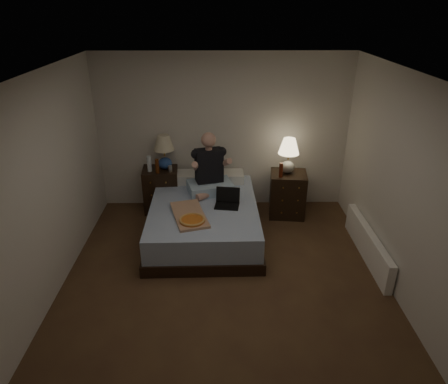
{
  "coord_description": "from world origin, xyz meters",
  "views": [
    {
      "loc": [
        -0.06,
        -3.9,
        3.16
      ],
      "look_at": [
        0.0,
        0.9,
        0.85
      ],
      "focal_mm": 32.0,
      "sensor_mm": 36.0,
      "label": 1
    }
  ],
  "objects_px": {
    "lamp_left": "(164,152)",
    "lamp_right": "(288,156)",
    "nightstand_left": "(161,189)",
    "person": "(210,164)",
    "bed": "(204,219)",
    "beer_bottle_right": "(281,170)",
    "beer_bottle_left": "(157,166)",
    "soda_can": "(170,169)",
    "nightstand_right": "(287,194)",
    "pizza_box": "(192,221)",
    "laptop": "(227,199)",
    "radiator": "(368,244)",
    "water_bottle": "(149,164)"
  },
  "relations": [
    {
      "from": "nightstand_right",
      "to": "pizza_box",
      "type": "xyz_separation_m",
      "value": [
        -1.45,
        -1.17,
        0.19
      ]
    },
    {
      "from": "soda_can",
      "to": "person",
      "type": "xyz_separation_m",
      "value": [
        0.63,
        -0.31,
        0.2
      ]
    },
    {
      "from": "lamp_right",
      "to": "soda_can",
      "type": "xyz_separation_m",
      "value": [
        -1.84,
        0.06,
        -0.23
      ]
    },
    {
      "from": "lamp_right",
      "to": "nightstand_left",
      "type": "bearing_deg",
      "value": 174.94
    },
    {
      "from": "nightstand_right",
      "to": "beer_bottle_left",
      "type": "distance_m",
      "value": 2.11
    },
    {
      "from": "radiator",
      "to": "lamp_right",
      "type": "bearing_deg",
      "value": 126.27
    },
    {
      "from": "water_bottle",
      "to": "beer_bottle_right",
      "type": "relative_size",
      "value": 1.09
    },
    {
      "from": "lamp_left",
      "to": "lamp_right",
      "type": "xyz_separation_m",
      "value": [
        1.93,
        -0.18,
        -0.0
      ]
    },
    {
      "from": "nightstand_right",
      "to": "pizza_box",
      "type": "height_order",
      "value": "nightstand_right"
    },
    {
      "from": "radiator",
      "to": "person",
      "type": "bearing_deg",
      "value": 154.69
    },
    {
      "from": "nightstand_right",
      "to": "laptop",
      "type": "distance_m",
      "value": 1.23
    },
    {
      "from": "lamp_left",
      "to": "laptop",
      "type": "height_order",
      "value": "lamp_left"
    },
    {
      "from": "beer_bottle_right",
      "to": "lamp_left",
      "type": "bearing_deg",
      "value": 169.01
    },
    {
      "from": "nightstand_left",
      "to": "person",
      "type": "relative_size",
      "value": 0.77
    },
    {
      "from": "lamp_left",
      "to": "pizza_box",
      "type": "bearing_deg",
      "value": -69.89
    },
    {
      "from": "bed",
      "to": "soda_can",
      "type": "bearing_deg",
      "value": 126.88
    },
    {
      "from": "lamp_left",
      "to": "beer_bottle_left",
      "type": "distance_m",
      "value": 0.26
    },
    {
      "from": "nightstand_left",
      "to": "water_bottle",
      "type": "relative_size",
      "value": 2.88
    },
    {
      "from": "nightstand_right",
      "to": "laptop",
      "type": "xyz_separation_m",
      "value": [
        -0.98,
        -0.7,
        0.27
      ]
    },
    {
      "from": "beer_bottle_left",
      "to": "radiator",
      "type": "relative_size",
      "value": 0.14
    },
    {
      "from": "person",
      "to": "nightstand_right",
      "type": "bearing_deg",
      "value": -4.63
    },
    {
      "from": "laptop",
      "to": "radiator",
      "type": "bearing_deg",
      "value": -7.63
    },
    {
      "from": "nightstand_right",
      "to": "lamp_left",
      "type": "height_order",
      "value": "lamp_left"
    },
    {
      "from": "person",
      "to": "lamp_right",
      "type": "bearing_deg",
      "value": -2.86
    },
    {
      "from": "bed",
      "to": "lamp_right",
      "type": "bearing_deg",
      "value": 25.4
    },
    {
      "from": "soda_can",
      "to": "pizza_box",
      "type": "distance_m",
      "value": 1.34
    },
    {
      "from": "laptop",
      "to": "lamp_left",
      "type": "bearing_deg",
      "value": 144.99
    },
    {
      "from": "bed",
      "to": "beer_bottle_right",
      "type": "xyz_separation_m",
      "value": [
        1.17,
        0.47,
        0.58
      ]
    },
    {
      "from": "pizza_box",
      "to": "radiator",
      "type": "relative_size",
      "value": 0.47
    },
    {
      "from": "lamp_right",
      "to": "radiator",
      "type": "distance_m",
      "value": 1.76
    },
    {
      "from": "nightstand_left",
      "to": "nightstand_right",
      "type": "distance_m",
      "value": 2.06
    },
    {
      "from": "beer_bottle_left",
      "to": "beer_bottle_right",
      "type": "xyz_separation_m",
      "value": [
        1.91,
        -0.18,
        -0.0
      ]
    },
    {
      "from": "water_bottle",
      "to": "person",
      "type": "xyz_separation_m",
      "value": [
        0.96,
        -0.33,
        0.13
      ]
    },
    {
      "from": "beer_bottle_right",
      "to": "person",
      "type": "xyz_separation_m",
      "value": [
        -1.08,
        -0.08,
        0.14
      ]
    },
    {
      "from": "nightstand_left",
      "to": "lamp_right",
      "type": "xyz_separation_m",
      "value": [
        2.02,
        -0.18,
        0.64
      ]
    },
    {
      "from": "nightstand_right",
      "to": "radiator",
      "type": "height_order",
      "value": "nightstand_right"
    },
    {
      "from": "water_bottle",
      "to": "laptop",
      "type": "distance_m",
      "value": 1.47
    },
    {
      "from": "beer_bottle_left",
      "to": "soda_can",
      "type": "bearing_deg",
      "value": 13.05
    },
    {
      "from": "nightstand_left",
      "to": "beer_bottle_right",
      "type": "bearing_deg",
      "value": -14.53
    },
    {
      "from": "water_bottle",
      "to": "radiator",
      "type": "relative_size",
      "value": 0.16
    },
    {
      "from": "soda_can",
      "to": "pizza_box",
      "type": "height_order",
      "value": "soda_can"
    },
    {
      "from": "person",
      "to": "radiator",
      "type": "bearing_deg",
      "value": -40.02
    },
    {
      "from": "lamp_right",
      "to": "laptop",
      "type": "height_order",
      "value": "lamp_right"
    },
    {
      "from": "bed",
      "to": "nightstand_left",
      "type": "bearing_deg",
      "value": 130.5
    },
    {
      "from": "lamp_right",
      "to": "radiator",
      "type": "bearing_deg",
      "value": -53.73
    },
    {
      "from": "bed",
      "to": "water_bottle",
      "type": "relative_size",
      "value": 8.14
    },
    {
      "from": "lamp_right",
      "to": "beer_bottle_left",
      "type": "xyz_separation_m",
      "value": [
        -2.03,
        0.01,
        -0.16
      ]
    },
    {
      "from": "nightstand_left",
      "to": "lamp_left",
      "type": "distance_m",
      "value": 0.65
    },
    {
      "from": "soda_can",
      "to": "radiator",
      "type": "distance_m",
      "value": 3.12
    },
    {
      "from": "beer_bottle_left",
      "to": "nightstand_right",
      "type": "bearing_deg",
      "value": -1.37
    }
  ]
}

